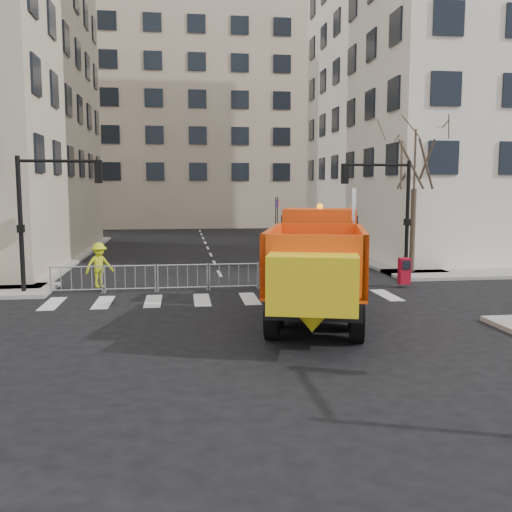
{
  "coord_description": "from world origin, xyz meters",
  "views": [
    {
      "loc": [
        -1.85,
        -15.56,
        4.17
      ],
      "look_at": [
        0.55,
        2.5,
        1.99
      ],
      "focal_mm": 40.0,
      "sensor_mm": 36.0,
      "label": 1
    }
  ],
  "objects": [
    {
      "name": "building_far",
      "position": [
        0.0,
        52.0,
        12.0
      ],
      "size": [
        30.0,
        18.0,
        24.0
      ],
      "primitive_type": "cube",
      "color": "tan",
      "rests_on": "ground"
    },
    {
      "name": "cop_b",
      "position": [
        5.09,
        6.36,
        1.03
      ],
      "size": [
        1.12,
        0.94,
        2.06
      ],
      "primitive_type": "imported",
      "rotation": [
        0.0,
        0.0,
        2.97
      ],
      "color": "black",
      "rests_on": "ground"
    },
    {
      "name": "newspaper_box",
      "position": [
        7.45,
        7.1,
        0.7
      ],
      "size": [
        0.46,
        0.41,
        1.1
      ],
      "primitive_type": "cube",
      "rotation": [
        0.0,
        0.0,
        -0.03
      ],
      "color": "#A40C20",
      "rests_on": "sidewalk_back"
    },
    {
      "name": "worker",
      "position": [
        -5.15,
        7.99,
        1.06
      ],
      "size": [
        1.35,
        1.17,
        1.81
      ],
      "primitive_type": "imported",
      "rotation": [
        0.0,
        0.0,
        0.52
      ],
      "color": "yellow",
      "rests_on": "sidewalk_back"
    },
    {
      "name": "plow_truck",
      "position": [
        2.42,
        1.84,
        1.84
      ],
      "size": [
        5.55,
        11.07,
        4.15
      ],
      "rotation": [
        0.0,
        0.0,
        1.3
      ],
      "color": "black",
      "rests_on": "ground"
    },
    {
      "name": "ground",
      "position": [
        0.0,
        0.0,
        0.0
      ],
      "size": [
        120.0,
        120.0,
        0.0
      ],
      "primitive_type": "plane",
      "color": "black",
      "rests_on": "ground"
    },
    {
      "name": "traffic_light_left",
      "position": [
        -8.0,
        7.5,
        2.7
      ],
      "size": [
        0.18,
        0.18,
        5.4
      ],
      "primitive_type": "cylinder",
      "color": "black",
      "rests_on": "ground"
    },
    {
      "name": "building_right",
      "position": [
        20.0,
        22.0,
        16.0
      ],
      "size": [
        22.0,
        22.0,
        32.0
      ],
      "primitive_type": "cube",
      "color": "beige",
      "rests_on": "ground"
    },
    {
      "name": "street_tree",
      "position": [
        9.2,
        10.5,
        3.75
      ],
      "size": [
        3.0,
        3.0,
        7.5
      ],
      "primitive_type": null,
      "color": "#382B21",
      "rests_on": "ground"
    },
    {
      "name": "sidewalk_back",
      "position": [
        0.0,
        8.5,
        0.07
      ],
      "size": [
        64.0,
        5.0,
        0.15
      ],
      "primitive_type": "cube",
      "color": "gray",
      "rests_on": "ground"
    },
    {
      "name": "traffic_light_right",
      "position": [
        8.5,
        9.5,
        2.7
      ],
      "size": [
        0.18,
        0.18,
        5.4
      ],
      "primitive_type": "cylinder",
      "color": "black",
      "rests_on": "ground"
    },
    {
      "name": "cop_a",
      "position": [
        3.21,
        7.0,
        0.88
      ],
      "size": [
        0.71,
        0.54,
        1.76
      ],
      "primitive_type": "imported",
      "rotation": [
        0.0,
        0.0,
        3.34
      ],
      "color": "black",
      "rests_on": "ground"
    },
    {
      "name": "crowd_barriers",
      "position": [
        -0.75,
        7.6,
        0.55
      ],
      "size": [
        12.6,
        0.6,
        1.1
      ],
      "primitive_type": null,
      "color": "#9EA0A5",
      "rests_on": "ground"
    },
    {
      "name": "cop_c",
      "position": [
        3.69,
        6.56,
        1.0
      ],
      "size": [
        1.15,
        1.19,
        2.0
      ],
      "primitive_type": "imported",
      "rotation": [
        0.0,
        0.0,
        3.96
      ],
      "color": "black",
      "rests_on": "ground"
    }
  ]
}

